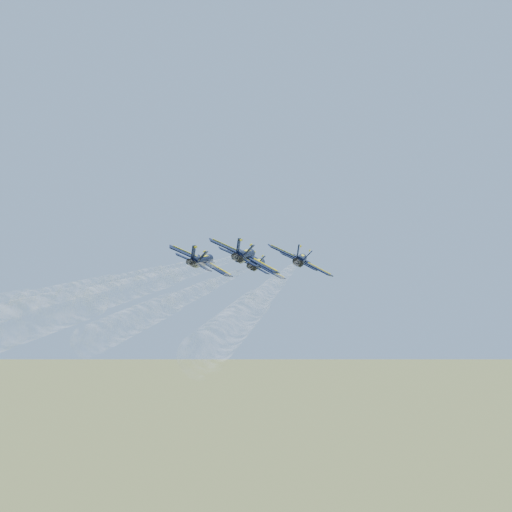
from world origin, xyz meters
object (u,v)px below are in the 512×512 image
at_px(jet_lead, 257,264).
at_px(jet_slot, 245,255).
at_px(jet_right, 301,260).
at_px(jet_left, 202,261).

height_order(jet_lead, jet_slot, same).
distance_m(jet_right, jet_slot, 15.21).
relative_size(jet_lead, jet_left, 1.00).
xyz_separation_m(jet_right, jet_slot, (-6.56, -13.72, 0.00)).
xyz_separation_m(jet_left, jet_right, (19.58, 6.48, 0.00)).
bearing_deg(jet_lead, jet_slot, -90.29).
bearing_deg(jet_slot, jet_left, 134.17).
height_order(jet_lead, jet_left, same).
bearing_deg(jet_right, jet_slot, -132.29).
relative_size(jet_left, jet_slot, 1.00).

